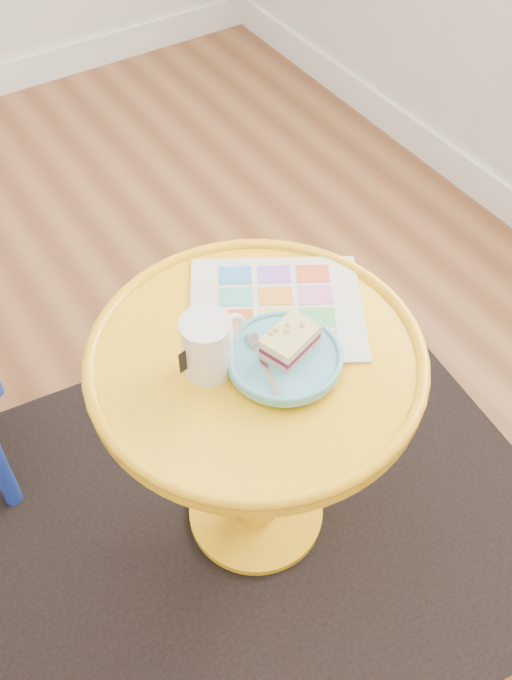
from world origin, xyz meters
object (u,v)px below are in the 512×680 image
side_table (256,409)px  mug (208,344)px  plate (284,358)px  newspaper (276,308)px

side_table → mug: 0.24m
plate → side_table: bearing=121.7°
newspaper → mug: bearing=-131.9°
side_table → newspaper: bearing=38.8°
side_table → plate: size_ratio=2.99×
side_table → mug: mug is taller
newspaper → side_table: bearing=-110.3°
mug → plate: bearing=-39.3°
newspaper → plate: bearing=-87.2°
mug → plate: mug is taller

